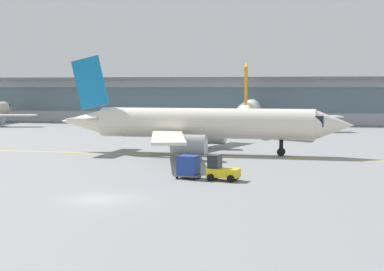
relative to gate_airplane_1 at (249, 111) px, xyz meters
name	(u,v)px	position (x,y,z in m)	size (l,w,h in m)	color
ground_plane	(100,199)	(-3.36, -65.08, -3.39)	(400.00, 400.00, 0.00)	gray
taxiway_centreline_stripe	(202,156)	(-1.15, -38.61, -3.38)	(110.00, 0.36, 0.01)	yellow
terminal_concourse	(245,99)	(-3.36, 23.24, 1.53)	(213.24, 11.00, 9.60)	#B2B7BC
gate_airplane_1	(249,111)	(0.00, 0.00, 0.00)	(31.64, 34.10, 11.29)	white
taxiing_regional_jet	(201,124)	(-1.59, -36.60, 0.02)	(34.23, 31.88, 11.35)	silver
baggage_tug	(221,170)	(3.51, -55.31, -2.49)	(2.80, 1.99, 2.10)	yellow
cargo_dolly_lead	(189,166)	(0.71, -54.83, -2.33)	(2.34, 1.94, 1.94)	#595B60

